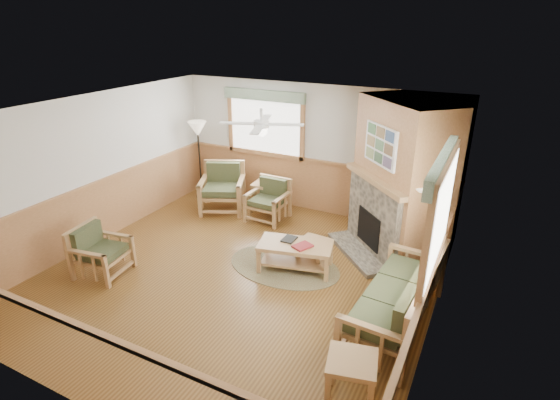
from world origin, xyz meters
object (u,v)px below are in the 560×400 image
at_px(end_table_sofa, 351,381).
at_px(floor_lamp_right, 412,230).
at_px(armchair_back_left, 222,188).
at_px(floor_lamp_left, 200,160).
at_px(armchair_back_right, 268,201).
at_px(coffee_table, 295,256).
at_px(armchair_left, 101,251).
at_px(end_table_chairs, 267,196).
at_px(footstool, 314,252).
at_px(sofa, 396,295).

height_order(end_table_sofa, floor_lamp_right, floor_lamp_right).
distance_m(armchair_back_left, floor_lamp_left, 1.02).
height_order(armchair_back_left, armchair_back_right, armchair_back_left).
height_order(coffee_table, floor_lamp_left, floor_lamp_left).
distance_m(armchair_back_left, armchair_left, 3.05).
xyz_separation_m(coffee_table, end_table_chairs, (-1.60, 1.96, 0.07)).
relative_size(end_table_chairs, floor_lamp_right, 0.39).
xyz_separation_m(armchair_back_left, footstool, (2.64, -1.19, -0.29)).
distance_m(end_table_chairs, footstool, 2.45).
xyz_separation_m(armchair_left, end_table_chairs, (1.14, 3.50, -0.11)).
xyz_separation_m(armchair_back_right, end_table_chairs, (-0.27, 0.45, -0.11)).
height_order(armchair_back_left, end_table_sofa, armchair_back_left).
distance_m(sofa, end_table_chairs, 4.33).
height_order(end_table_chairs, floor_lamp_left, floor_lamp_left).
bearing_deg(floor_lamp_left, armchair_left, -80.98).
distance_m(coffee_table, floor_lamp_left, 3.85).
bearing_deg(footstool, end_table_sofa, -59.31).
height_order(sofa, armchair_back_left, armchair_back_left).
relative_size(sofa, footstool, 4.26).
xyz_separation_m(end_table_chairs, floor_lamp_left, (-1.69, -0.07, 0.59)).
xyz_separation_m(armchair_back_left, floor_lamp_left, (-0.85, 0.40, 0.40)).
distance_m(end_table_sofa, footstool, 2.92).
bearing_deg(coffee_table, floor_lamp_left, 136.58).
bearing_deg(sofa, armchair_back_left, -113.36).
bearing_deg(footstool, armchair_left, -147.97).
distance_m(sofa, armchair_back_left, 4.78).
height_order(sofa, end_table_chairs, sofa).
relative_size(armchair_left, footstool, 1.68).
distance_m(coffee_table, end_table_chairs, 2.53).
bearing_deg(floor_lamp_left, floor_lamp_right, -12.84).
bearing_deg(end_table_chairs, sofa, -37.92).
bearing_deg(armchair_left, sofa, -88.14).
bearing_deg(armchair_back_right, floor_lamp_right, -12.56).
height_order(end_table_chairs, end_table_sofa, end_table_chairs).
bearing_deg(footstool, end_table_chairs, 137.45).
relative_size(footstool, floor_lamp_left, 0.27).
bearing_deg(floor_lamp_left, end_table_sofa, -39.40).
height_order(armchair_left, footstool, armchair_left).
bearing_deg(armchair_back_left, end_table_chairs, 4.65).
height_order(armchair_left, end_table_sofa, armchair_left).
xyz_separation_m(end_table_sofa, floor_lamp_left, (-4.98, 4.09, 0.61)).
bearing_deg(sofa, floor_lamp_left, -112.99).
relative_size(sofa, floor_lamp_left, 1.17).
bearing_deg(armchair_back_right, end_table_chairs, 122.21).
relative_size(armchair_back_left, footstool, 2.05).
distance_m(armchair_back_right, end_table_sofa, 4.80).
distance_m(floor_lamp_left, floor_lamp_right, 5.11).
relative_size(armchair_back_left, armchair_left, 1.22).
bearing_deg(footstool, floor_lamp_right, 16.75).
xyz_separation_m(sofa, end_table_sofa, (-0.12, -1.51, -0.19)).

